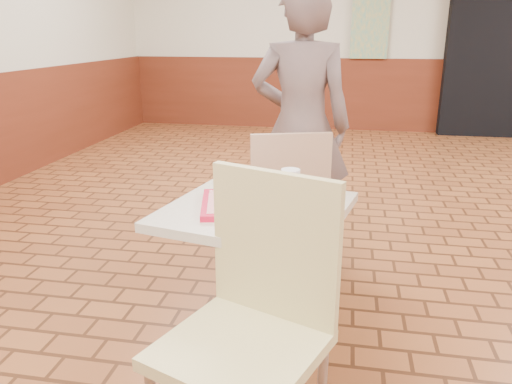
% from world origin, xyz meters
% --- Properties ---
extents(corridor_doorway, '(1.60, 0.22, 2.20)m').
position_xyz_m(corridor_doorway, '(1.20, 4.88, 1.10)').
color(corridor_doorway, black).
rests_on(corridor_doorway, ground).
extents(promo_poster, '(0.50, 0.03, 1.20)m').
position_xyz_m(promo_poster, '(-0.60, 4.94, 1.60)').
color(promo_poster, gray).
rests_on(promo_poster, wainscot_band).
extents(main_table, '(0.67, 0.67, 0.71)m').
position_xyz_m(main_table, '(-1.17, -0.49, 0.48)').
color(main_table, '#BEB499').
rests_on(main_table, ground).
extents(chair_main_front, '(0.58, 0.58, 0.97)m').
position_xyz_m(chair_main_front, '(-1.08, -0.98, 0.54)').
color(chair_main_front, '#C9BA78').
rests_on(chair_main_front, ground).
extents(chair_main_back, '(0.51, 0.51, 0.89)m').
position_xyz_m(chair_main_back, '(-1.13, 0.21, 0.50)').
color(chair_main_back, tan).
rests_on(chair_main_back, ground).
extents(customer, '(0.62, 0.42, 1.64)m').
position_xyz_m(customer, '(-1.10, 0.65, 0.82)').
color(customer, '#685450').
rests_on(customer, ground).
extents(serving_tray, '(0.42, 0.33, 0.03)m').
position_xyz_m(serving_tray, '(-1.17, -0.49, 0.72)').
color(serving_tray, red).
rests_on(serving_tray, main_table).
extents(ring_donut, '(0.14, 0.14, 0.03)m').
position_xyz_m(ring_donut, '(-1.23, -0.39, 0.75)').
color(ring_donut, '#C67A48').
rests_on(ring_donut, serving_tray).
extents(long_john_donut, '(0.15, 0.09, 0.04)m').
position_xyz_m(long_john_donut, '(-1.10, -0.53, 0.76)').
color(long_john_donut, '#D56B3E').
rests_on(long_john_donut, serving_tray).
extents(paper_cup, '(0.08, 0.08, 0.10)m').
position_xyz_m(paper_cup, '(-1.05, -0.37, 0.79)').
color(paper_cup, silver).
rests_on(paper_cup, serving_tray).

